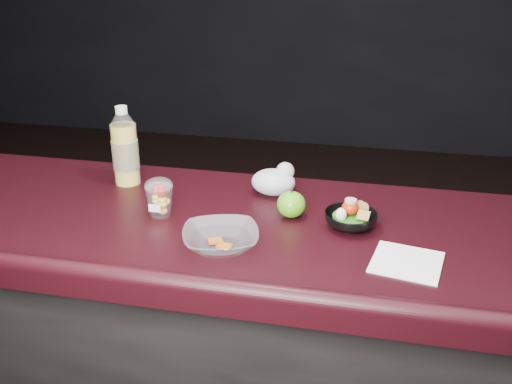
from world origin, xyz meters
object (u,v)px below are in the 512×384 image
fruit_cup (159,196)px  snack_bowl (350,218)px  green_apple (291,204)px  takeout_bowl (221,239)px  lemonade_bottle (125,152)px

fruit_cup → snack_bowl: bearing=4.2°
green_apple → snack_bowl: bearing=-10.3°
fruit_cup → green_apple: (0.36, 0.07, -0.02)m
takeout_bowl → green_apple: bearing=55.3°
fruit_cup → takeout_bowl: size_ratio=0.47×
takeout_bowl → lemonade_bottle: bearing=139.7°
lemonade_bottle → green_apple: size_ratio=2.97×
fruit_cup → snack_bowl: fruit_cup is taller
lemonade_bottle → takeout_bowl: bearing=-40.3°
lemonade_bottle → snack_bowl: lemonade_bottle is taller
green_apple → lemonade_bottle: bearing=166.4°
snack_bowl → takeout_bowl: (-0.31, -0.18, -0.00)m
lemonade_bottle → green_apple: bearing=-13.6°
lemonade_bottle → snack_bowl: (0.71, -0.16, -0.08)m
lemonade_bottle → takeout_bowl: size_ratio=1.04×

